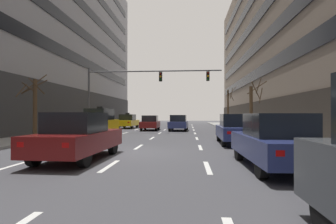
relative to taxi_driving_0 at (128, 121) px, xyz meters
The scene contains 37 objects.
ground_plane 20.59m from the taxi_driving_0, 76.60° to the right, with size 120.00×120.00×0.00m, color #424247.
sidewalk_right 23.70m from the taxi_driving_0, 57.66° to the right, with size 3.27×80.00×0.14m, color gray.
lane_stripe_l1_s3 23.09m from the taxi_driving_0, 85.94° to the right, with size 0.16×2.00×0.01m, color silver.
lane_stripe_l1_s4 18.11m from the taxi_driving_0, 84.82° to the right, with size 0.16×2.00×0.01m, color silver.
lane_stripe_l1_s5 13.14m from the taxi_driving_0, 82.85° to the right, with size 0.16×2.00×0.01m, color silver.
lane_stripe_l1_s6 8.22m from the taxi_driving_0, 78.48° to the right, with size 0.16×2.00×0.01m, color silver.
lane_stripe_l1_s7 3.53m from the taxi_driving_0, 61.55° to the right, with size 0.16×2.00×0.01m, color silver.
lane_stripe_l1_s8 2.70m from the taxi_driving_0, 50.58° to the left, with size 0.16×2.00×0.01m, color silver.
lane_stripe_l1_s9 7.22m from the taxi_driving_0, 76.85° to the left, with size 0.16×2.00×0.01m, color silver.
lane_stripe_l1_s10 12.13m from the taxi_driving_0, 82.24° to the left, with size 0.16×2.00×0.01m, color silver.
lane_stripe_l2_s3 23.52m from the taxi_driving_0, 78.29° to the right, with size 0.16×2.00×0.01m, color silver.
lane_stripe_l2_s4 18.65m from the taxi_driving_0, 75.17° to the right, with size 0.16×2.00×0.01m, color silver.
lane_stripe_l2_s5 13.88m from the taxi_driving_0, 69.88° to the right, with size 0.16×2.00×0.01m, color silver.
lane_stripe_l2_s6 9.36m from the taxi_driving_0, 59.24° to the right, with size 0.16×2.00×0.01m, color silver.
lane_stripe_l2_s7 5.70m from the taxi_driving_0, 32.29° to the right, with size 0.16×2.00×0.01m, color silver.
lane_stripe_l2_s8 5.23m from the taxi_driving_0, 22.62° to the left, with size 0.16×2.00×0.01m, color silver.
lane_stripe_l2_s9 8.50m from the taxi_driving_0, 55.69° to the left, with size 0.16×2.00×0.01m, color silver.
lane_stripe_l2_s10 12.93m from the taxi_driving_0, 68.31° to the left, with size 0.16×2.00×0.01m, color silver.
lane_stripe_l3_s3 24.35m from the taxi_driving_0, 71.04° to the right, with size 0.16×2.00×0.01m, color silver.
lane_stripe_l3_s4 19.69m from the taxi_driving_0, 66.31° to the right, with size 0.16×2.00×0.01m, color silver.
lane_stripe_l3_s5 15.25m from the taxi_driving_0, 58.73° to the right, with size 0.16×2.00×0.01m, color silver.
lane_stripe_l3_s6 11.29m from the taxi_driving_0, 45.39° to the right, with size 0.16×2.00×0.01m, color silver.
lane_stripe_l3_s7 8.50m from the taxi_driving_0, 20.87° to the right, with size 0.16×2.00×0.01m, color silver.
lane_stripe_l3_s8 8.19m from the taxi_driving_0, 14.11° to the left, with size 0.16×2.00×0.01m, color silver.
lane_stripe_l3_s9 10.58m from the taxi_driving_0, 41.47° to the left, with size 0.16×2.00×0.01m, color silver.
lane_stripe_l3_s10 14.38m from the taxi_driving_0, 56.60° to the left, with size 0.16×2.00×0.01m, color silver.
taxi_driving_0 is the anchor object (origin of this frame).
taxi_driving_1 10.49m from the taxi_driving_0, 89.29° to the right, with size 2.02×4.48×2.32m.
car_driving_2 5.08m from the taxi_driving_0, 49.37° to the right, with size 1.83×4.22×1.57m.
car_driving_3 7.61m from the taxi_driving_0, 33.99° to the right, with size 1.99×4.40×1.62m.
car_driving_4 22.18m from the taxi_driving_0, 81.54° to the right, with size 2.07×4.68×1.73m.
car_parked_1 25.08m from the taxi_driving_0, 66.53° to the right, with size 1.96×4.55×1.69m.
car_parked_2 19.09m from the taxi_driving_0, 58.45° to the right, with size 1.99×4.56×1.69m.
traffic_signal_0 8.92m from the taxi_driving_0, 70.71° to the right, with size 12.28×0.35×5.87m.
street_tree_0 12.75m from the taxi_driving_0, 10.87° to the left, with size 1.15×1.81×5.05m.
street_tree_1 15.04m from the taxi_driving_0, 101.01° to the right, with size 1.85×2.18×4.35m.
street_tree_2 15.88m from the taxi_driving_0, 38.33° to the right, with size 1.44×2.14×4.37m.
Camera 1 is at (2.53, -11.28, 1.66)m, focal length 28.01 mm.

